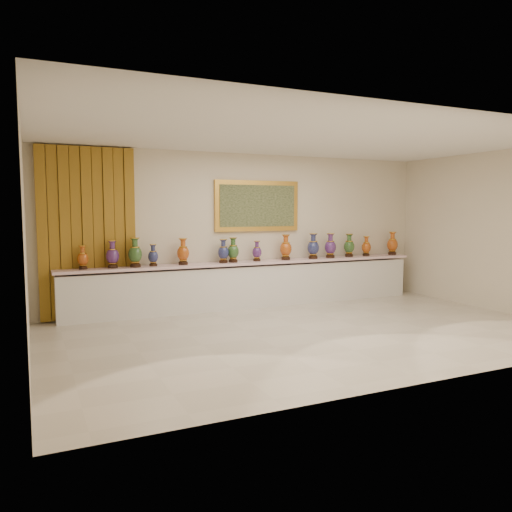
{
  "coord_description": "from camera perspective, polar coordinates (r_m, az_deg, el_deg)",
  "views": [
    {
      "loc": [
        -3.97,
        -6.58,
        1.91
      ],
      "look_at": [
        -0.17,
        1.7,
        1.06
      ],
      "focal_mm": 35.0,
      "sensor_mm": 36.0,
      "label": 1
    }
  ],
  "objects": [
    {
      "name": "ground",
      "position": [
        7.92,
        6.34,
        -8.65
      ],
      "size": [
        8.0,
        8.0,
        0.0
      ],
      "primitive_type": "plane",
      "color": "beige",
      "rests_on": "ground"
    },
    {
      "name": "vase_7",
      "position": [
        9.79,
        0.11,
        0.47
      ],
      "size": [
        0.24,
        0.24,
        0.4
      ],
      "rotation": [
        0.0,
        0.0,
        -0.35
      ],
      "color": "black",
      "rests_on": "counter"
    },
    {
      "name": "vase_11",
      "position": [
        10.88,
        10.6,
        1.09
      ],
      "size": [
        0.27,
        0.27,
        0.49
      ],
      "rotation": [
        0.0,
        0.0,
        -0.23
      ],
      "color": "black",
      "rests_on": "counter"
    },
    {
      "name": "room",
      "position": [
        9.15,
        -15.47,
        3.06
      ],
      "size": [
        8.0,
        8.0,
        8.0
      ],
      "color": "beige",
      "rests_on": "ground"
    },
    {
      "name": "vase_4",
      "position": [
        9.23,
        -8.33,
        0.36
      ],
      "size": [
        0.29,
        0.29,
        0.49
      ],
      "rotation": [
        0.0,
        0.0,
        -0.35
      ],
      "color": "black",
      "rests_on": "counter"
    },
    {
      "name": "counter",
      "position": [
        9.81,
        -0.47,
        -3.3
      ],
      "size": [
        7.28,
        0.48,
        0.9
      ],
      "color": "white",
      "rests_on": "ground"
    },
    {
      "name": "vase_3",
      "position": [
        9.11,
        -11.68,
        -0.03
      ],
      "size": [
        0.2,
        0.2,
        0.39
      ],
      "rotation": [
        0.0,
        0.0,
        -0.12
      ],
      "color": "black",
      "rests_on": "counter"
    },
    {
      "name": "vase_8",
      "position": [
        10.03,
        3.42,
        0.86
      ],
      "size": [
        0.31,
        0.31,
        0.51
      ],
      "rotation": [
        0.0,
        0.0,
        0.43
      ],
      "color": "black",
      "rests_on": "counter"
    },
    {
      "name": "vase_13",
      "position": [
        11.57,
        15.32,
        1.29
      ],
      "size": [
        0.27,
        0.27,
        0.51
      ],
      "rotation": [
        0.0,
        0.0,
        0.13
      ],
      "color": "black",
      "rests_on": "counter"
    },
    {
      "name": "vase_12",
      "position": [
        11.13,
        12.49,
        1.01
      ],
      "size": [
        0.24,
        0.24,
        0.43
      ],
      "rotation": [
        0.0,
        0.0,
        -0.27
      ],
      "color": "black",
      "rests_on": "counter"
    },
    {
      "name": "vase_10",
      "position": [
        10.54,
        8.5,
        1.04
      ],
      "size": [
        0.31,
        0.31,
        0.51
      ],
      "rotation": [
        0.0,
        0.0,
        0.38
      ],
      "color": "black",
      "rests_on": "counter"
    },
    {
      "name": "vase_9",
      "position": [
        10.31,
        6.55,
        0.99
      ],
      "size": [
        0.3,
        0.3,
        0.52
      ],
      "rotation": [
        0.0,
        0.0,
        -0.27
      ],
      "color": "black",
      "rests_on": "counter"
    },
    {
      "name": "vase_2",
      "position": [
        8.99,
        -13.65,
        0.23
      ],
      "size": [
        0.25,
        0.25,
        0.52
      ],
      "rotation": [
        0.0,
        0.0,
        -0.05
      ],
      "color": "black",
      "rests_on": "counter"
    },
    {
      "name": "vase_5",
      "position": [
        9.46,
        -3.75,
        0.43
      ],
      "size": [
        0.27,
        0.27,
        0.45
      ],
      "rotation": [
        0.0,
        0.0,
        0.34
      ],
      "color": "black",
      "rests_on": "counter"
    },
    {
      "name": "vase_1",
      "position": [
        8.96,
        -16.08,
        0.04
      ],
      "size": [
        0.24,
        0.24,
        0.48
      ],
      "rotation": [
        0.0,
        0.0,
        0.06
      ],
      "color": "black",
      "rests_on": "counter"
    },
    {
      "name": "vase_6",
      "position": [
        9.56,
        -2.63,
        0.56
      ],
      "size": [
        0.22,
        0.22,
        0.48
      ],
      "rotation": [
        0.0,
        0.0,
        0.02
      ],
      "color": "black",
      "rests_on": "counter"
    },
    {
      "name": "vase_0",
      "position": [
        8.93,
        -19.18,
        -0.28
      ],
      "size": [
        0.24,
        0.24,
        0.41
      ],
      "rotation": [
        0.0,
        0.0,
        0.35
      ],
      "color": "black",
      "rests_on": "counter"
    }
  ]
}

